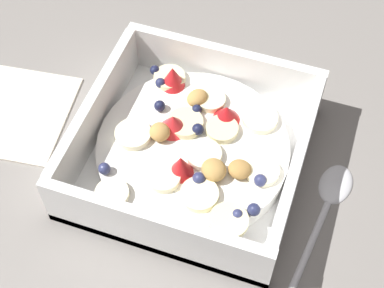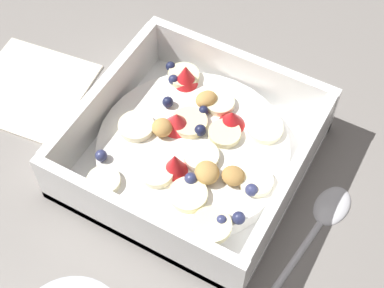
% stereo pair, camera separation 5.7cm
% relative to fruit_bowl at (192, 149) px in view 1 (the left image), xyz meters
% --- Properties ---
extents(ground_plane, '(2.40, 2.40, 0.00)m').
position_rel_fruit_bowl_xyz_m(ground_plane, '(-0.00, 0.01, -0.02)').
color(ground_plane, gray).
extents(fruit_bowl, '(0.21, 0.21, 0.06)m').
position_rel_fruit_bowl_xyz_m(fruit_bowl, '(0.00, 0.00, 0.00)').
color(fruit_bowl, white).
rests_on(fruit_bowl, ground).
extents(spoon, '(0.04, 0.17, 0.01)m').
position_rel_fruit_bowl_xyz_m(spoon, '(-0.14, 0.01, -0.02)').
color(spoon, silver).
rests_on(spoon, ground).
extents(folded_napkin, '(0.13, 0.13, 0.01)m').
position_rel_fruit_bowl_xyz_m(folded_napkin, '(0.20, 0.00, -0.02)').
color(folded_napkin, silver).
rests_on(folded_napkin, ground).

